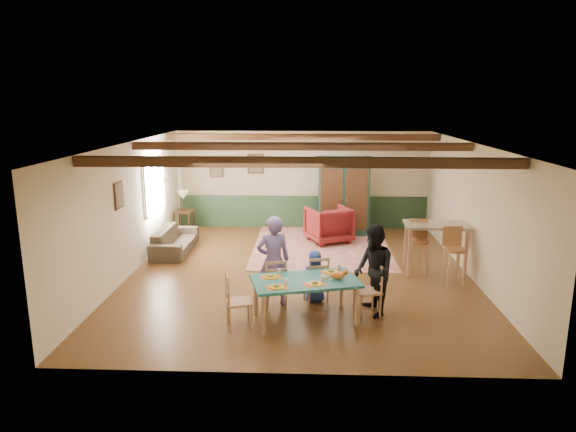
{
  "coord_description": "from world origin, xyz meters",
  "views": [
    {
      "loc": [
        0.19,
        -10.17,
        3.57
      ],
      "look_at": [
        -0.25,
        0.36,
        1.15
      ],
      "focal_mm": 32.0,
      "sensor_mm": 36.0,
      "label": 1
    }
  ],
  "objects_px": {
    "dining_chair_end_right": "(368,290)",
    "counter_table": "(435,249)",
    "armchair": "(329,224)",
    "sofa": "(175,240)",
    "cat": "(338,275)",
    "person_man": "(273,261)",
    "table_lamp": "(183,201)",
    "dining_table": "(305,300)",
    "person_child": "(315,277)",
    "bar_stool_right": "(454,256)",
    "armoire": "(343,196)",
    "end_table": "(184,222)",
    "dining_chair_far_right": "(316,279)",
    "person_woman": "(374,271)",
    "dining_chair_far_left": "(274,283)",
    "dining_chair_end_left": "(239,301)",
    "bar_stool_left": "(418,248)"
  },
  "relations": [
    {
      "from": "dining_chair_end_right",
      "to": "counter_table",
      "type": "xyz_separation_m",
      "value": [
        1.62,
        2.18,
        0.09
      ]
    },
    {
      "from": "armchair",
      "to": "sofa",
      "type": "height_order",
      "value": "armchair"
    },
    {
      "from": "dining_chair_end_right",
      "to": "cat",
      "type": "bearing_deg",
      "value": -80.54
    },
    {
      "from": "person_man",
      "to": "table_lamp",
      "type": "bearing_deg",
      "value": -75.66
    },
    {
      "from": "dining_table",
      "to": "person_child",
      "type": "relative_size",
      "value": 1.79
    },
    {
      "from": "table_lamp",
      "to": "bar_stool_right",
      "type": "xyz_separation_m",
      "value": [
        6.23,
        -3.72,
        -0.32
      ]
    },
    {
      "from": "armoire",
      "to": "sofa",
      "type": "bearing_deg",
      "value": -156.86
    },
    {
      "from": "end_table",
      "to": "person_child",
      "type": "bearing_deg",
      "value": -53.56
    },
    {
      "from": "armoire",
      "to": "dining_table",
      "type": "bearing_deg",
      "value": -99.87
    },
    {
      "from": "dining_chair_end_right",
      "to": "table_lamp",
      "type": "relative_size",
      "value": 1.61
    },
    {
      "from": "dining_chair_far_right",
      "to": "person_woman",
      "type": "height_order",
      "value": "person_woman"
    },
    {
      "from": "dining_chair_far_left",
      "to": "armchair",
      "type": "bearing_deg",
      "value": -119.49
    },
    {
      "from": "person_man",
      "to": "dining_chair_end_left",
      "type": "bearing_deg",
      "value": 46.85
    },
    {
      "from": "person_man",
      "to": "table_lamp",
      "type": "distance_m",
      "value": 5.66
    },
    {
      "from": "cat",
      "to": "counter_table",
      "type": "bearing_deg",
      "value": 33.46
    },
    {
      "from": "dining_chair_end_right",
      "to": "table_lamp",
      "type": "bearing_deg",
      "value": -155.38
    },
    {
      "from": "dining_chair_end_right",
      "to": "bar_stool_left",
      "type": "bearing_deg",
      "value": 134.13
    },
    {
      "from": "dining_chair_far_right",
      "to": "armchair",
      "type": "xyz_separation_m",
      "value": [
        0.37,
        4.04,
        0.01
      ]
    },
    {
      "from": "person_woman",
      "to": "armchair",
      "type": "relative_size",
      "value": 1.54
    },
    {
      "from": "dining_chair_end_left",
      "to": "dining_chair_end_right",
      "type": "height_order",
      "value": "same"
    },
    {
      "from": "bar_stool_left",
      "to": "dining_chair_far_right",
      "type": "bearing_deg",
      "value": -135.93
    },
    {
      "from": "dining_chair_end_left",
      "to": "bar_stool_right",
      "type": "height_order",
      "value": "bar_stool_right"
    },
    {
      "from": "armoire",
      "to": "armchair",
      "type": "relative_size",
      "value": 2.07
    },
    {
      "from": "end_table",
      "to": "counter_table",
      "type": "height_order",
      "value": "counter_table"
    },
    {
      "from": "dining_chair_far_right",
      "to": "sofa",
      "type": "height_order",
      "value": "dining_chair_far_right"
    },
    {
      "from": "dining_chair_far_right",
      "to": "bar_stool_right",
      "type": "relative_size",
      "value": 0.79
    },
    {
      "from": "person_woman",
      "to": "armchair",
      "type": "bearing_deg",
      "value": 172.35
    },
    {
      "from": "dining_chair_far_left",
      "to": "bar_stool_right",
      "type": "relative_size",
      "value": 0.79
    },
    {
      "from": "sofa",
      "to": "dining_table",
      "type": "bearing_deg",
      "value": -140.53
    },
    {
      "from": "end_table",
      "to": "counter_table",
      "type": "xyz_separation_m",
      "value": [
        6.0,
        -3.1,
        0.23
      ]
    },
    {
      "from": "dining_chair_far_right",
      "to": "armchair",
      "type": "height_order",
      "value": "armchair"
    },
    {
      "from": "dining_table",
      "to": "dining_chair_end_left",
      "type": "distance_m",
      "value": 1.08
    },
    {
      "from": "dining_table",
      "to": "dining_chair_far_left",
      "type": "relative_size",
      "value": 1.89
    },
    {
      "from": "person_woman",
      "to": "cat",
      "type": "bearing_deg",
      "value": -81.87
    },
    {
      "from": "dining_chair_end_right",
      "to": "dining_chair_end_left",
      "type": "bearing_deg",
      "value": -90.0
    },
    {
      "from": "person_woman",
      "to": "bar_stool_right",
      "type": "distance_m",
      "value": 2.35
    },
    {
      "from": "armchair",
      "to": "bar_stool_left",
      "type": "distance_m",
      "value": 2.97
    },
    {
      "from": "counter_table",
      "to": "dining_table",
      "type": "bearing_deg",
      "value": -137.28
    },
    {
      "from": "sofa",
      "to": "table_lamp",
      "type": "height_order",
      "value": "table_lamp"
    },
    {
      "from": "dining_chair_far_right",
      "to": "bar_stool_left",
      "type": "height_order",
      "value": "bar_stool_left"
    },
    {
      "from": "person_man",
      "to": "sofa",
      "type": "relative_size",
      "value": 0.84
    },
    {
      "from": "dining_chair_end_right",
      "to": "cat",
      "type": "relative_size",
      "value": 2.64
    },
    {
      "from": "dining_chair_end_left",
      "to": "dining_table",
      "type": "bearing_deg",
      "value": -90.0
    },
    {
      "from": "armoire",
      "to": "table_lamp",
      "type": "bearing_deg",
      "value": 179.88
    },
    {
      "from": "person_man",
      "to": "sofa",
      "type": "xyz_separation_m",
      "value": [
        -2.58,
        3.18,
        -0.53
      ]
    },
    {
      "from": "dining_chair_end_right",
      "to": "sofa",
      "type": "xyz_separation_m",
      "value": [
        -4.18,
        3.53,
        -0.17
      ]
    },
    {
      "from": "dining_chair_end_right",
      "to": "counter_table",
      "type": "height_order",
      "value": "counter_table"
    },
    {
      "from": "dining_chair_far_left",
      "to": "armoire",
      "type": "height_order",
      "value": "armoire"
    },
    {
      "from": "dining_chair_end_right",
      "to": "sofa",
      "type": "distance_m",
      "value": 5.47
    },
    {
      "from": "dining_chair_end_left",
      "to": "person_child",
      "type": "height_order",
      "value": "person_child"
    }
  ]
}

